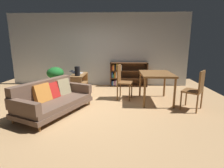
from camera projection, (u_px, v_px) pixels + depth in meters
The scene contains 11 objects.
ground_plane at pixel (85, 108), 4.41m from camera, with size 8.16×8.16×0.00m, color tan.
back_wall_panel at pixel (98, 50), 6.74m from camera, with size 6.80×0.10×2.70m, color silver.
fabric_couch at pixel (52, 98), 4.11m from camera, with size 1.51×2.00×0.74m.
media_console at pixel (79, 84), 5.79m from camera, with size 0.40×1.04×0.62m.
open_laptop at pixel (77, 73), 5.88m from camera, with size 0.41×0.31×0.09m.
desk_speaker at pixel (77, 71), 5.39m from camera, with size 0.16×0.16×0.28m.
potted_floor_plant at pixel (55, 76), 5.88m from camera, with size 0.55×0.55×0.83m.
dining_table at pixel (156, 76), 4.80m from camera, with size 0.84×1.14×0.81m.
dining_chair_near at pixel (196, 88), 4.20m from camera, with size 0.59×0.60×0.97m.
dining_chair_far at pixel (122, 80), 5.08m from camera, with size 0.47×0.48×1.00m.
bookshelf at pixel (126, 74), 6.72m from camera, with size 1.40×0.29×0.90m.
Camera 1 is at (0.88, -4.13, 1.57)m, focal length 28.27 mm.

